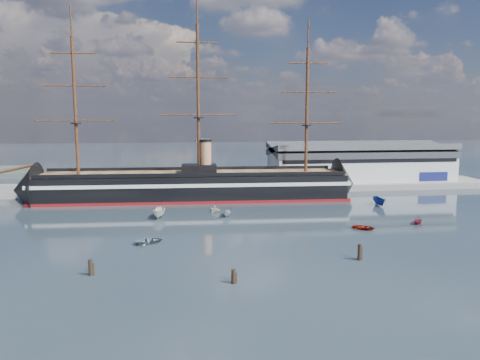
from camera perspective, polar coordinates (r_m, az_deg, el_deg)
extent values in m
plane|color=#16232D|center=(118.45, -4.93, -4.07)|extent=(600.00, 600.00, 0.00)
cube|color=slate|center=(154.47, -1.87, -1.20)|extent=(180.00, 18.00, 2.00)
cube|color=#B7BABC|center=(169.01, 14.40, 1.75)|extent=(62.00, 20.00, 10.00)
cube|color=#3F4247|center=(168.52, 14.46, 3.64)|extent=(63.00, 21.00, 2.00)
cube|color=silver|center=(149.77, -4.44, 1.97)|extent=(4.00, 4.00, 14.00)
cube|color=#3F4247|center=(149.17, -4.47, 4.83)|extent=(5.00, 5.00, 1.00)
cube|color=black|center=(137.35, -5.82, -0.70)|extent=(88.55, 19.40, 7.00)
cube|color=silver|center=(137.17, -5.83, -0.21)|extent=(90.56, 19.72, 1.00)
cube|color=maroon|center=(137.95, -5.80, -2.20)|extent=(90.56, 19.68, 0.90)
cone|color=black|center=(143.71, -24.69, -1.14)|extent=(14.60, 16.21, 15.68)
cone|color=black|center=(146.38, 12.69, -0.44)|extent=(11.60, 16.09, 15.68)
cube|color=brown|center=(136.85, -5.85, 0.79)|extent=(88.50, 18.12, 0.40)
cube|color=black|center=(136.76, -5.02, 1.38)|extent=(10.23, 6.38, 2.50)
cylinder|color=tan|center=(136.50, -4.19, 2.86)|extent=(3.20, 3.20, 9.00)
cylinder|color=#381E0F|center=(144.75, -26.90, 0.91)|extent=(17.77, 1.39, 4.43)
cylinder|color=#381E0F|center=(138.55, -19.46, 8.42)|extent=(0.90, 0.90, 38.00)
cylinder|color=#381E0F|center=(135.91, -5.12, 9.70)|extent=(0.90, 0.90, 42.00)
cylinder|color=#381E0F|center=(140.97, 8.15, 8.37)|extent=(0.90, 0.90, 36.00)
imported|color=silver|center=(114.43, -9.81, -4.58)|extent=(7.79, 3.83, 2.99)
imported|color=slate|center=(92.67, -10.97, -7.62)|extent=(2.47, 3.70, 1.60)
imported|color=gray|center=(114.43, -1.53, -4.47)|extent=(5.22, 3.71, 1.97)
imported|color=#EAEDCC|center=(119.50, -3.04, -3.94)|extent=(5.44, 4.92, 1.89)
imported|color=maroon|center=(105.24, 14.85, -5.85)|extent=(2.83, 3.05, 1.39)
imported|color=navy|center=(133.45, 16.62, -3.00)|extent=(7.21, 2.70, 2.87)
imported|color=maroon|center=(113.82, 20.83, -5.07)|extent=(5.08, 5.93, 2.03)
cylinder|color=black|center=(77.36, -17.72, -11.03)|extent=(0.64, 0.64, 3.24)
cylinder|color=black|center=(70.62, -0.81, -12.50)|extent=(0.64, 0.64, 2.90)
cylinder|color=black|center=(83.55, 14.33, -9.47)|extent=(0.64, 0.64, 3.57)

